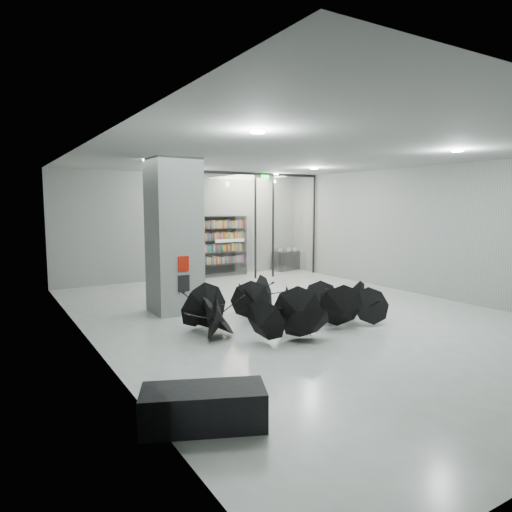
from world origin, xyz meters
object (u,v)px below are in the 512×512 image
bench (203,407)px  umbrella_cluster (276,315)px  bookshelf (220,246)px  shop_counter (287,261)px  column (174,236)px

bench → umbrella_cluster: umbrella_cluster is taller
bookshelf → shop_counter: bearing=-1.9°
bookshelf → bench: bearing=-118.6°
bench → bookshelf: bearing=85.4°
column → umbrella_cluster: size_ratio=0.76×
bookshelf → column: bearing=-129.0°
shop_counter → bookshelf: bearing=165.2°
bench → bookshelf: 12.34m
column → bookshelf: 6.10m
umbrella_cluster → bookshelf: bearing=72.5°
bench → umbrella_cluster: bearing=68.1°
bookshelf → umbrella_cluster: 7.94m
column → shop_counter: column is taller
column → shop_counter: size_ratio=2.95×
shop_counter → bench: bearing=-143.1°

